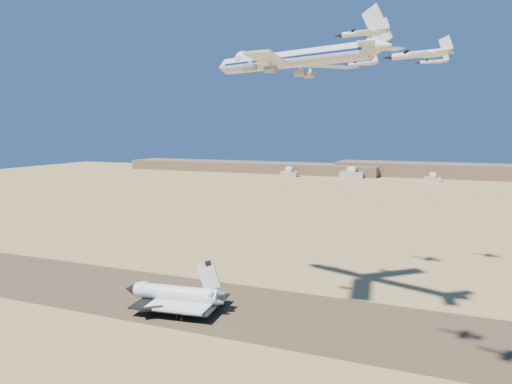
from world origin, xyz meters
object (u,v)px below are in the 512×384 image
at_px(chase_jet_c, 362,64).
at_px(chase_jet_d, 433,62).
at_px(crew_a, 184,315).
at_px(crew_c, 177,316).
at_px(chase_jet_b, 419,54).
at_px(carrier_747, 286,60).
at_px(crew_b, 182,319).
at_px(shuttle, 176,295).
at_px(chase_jet_a, 363,33).

distance_m(chase_jet_c, chase_jet_d, 32.48).
distance_m(crew_a, crew_c, 2.54).
distance_m(chase_jet_b, chase_jet_c, 103.36).
relative_size(crew_a, chase_jet_c, 0.10).
relative_size(carrier_747, crew_b, 45.22).
bearing_deg(crew_b, carrier_747, -41.12).
relative_size(shuttle, crew_b, 23.63).
xyz_separation_m(crew_c, chase_jet_d, (72.64, 91.98, 91.71)).
bearing_deg(carrier_747, crew_b, -107.83).
bearing_deg(chase_jet_d, chase_jet_b, -76.90).
relative_size(crew_a, chase_jet_a, 0.11).
bearing_deg(carrier_747, crew_a, -112.22).
bearing_deg(chase_jet_c, crew_c, -105.24).
distance_m(shuttle, chase_jet_c, 119.82).
bearing_deg(chase_jet_a, chase_jet_c, 114.21).
bearing_deg(chase_jet_c, chase_jet_b, -55.43).
bearing_deg(chase_jet_b, crew_b, -177.42).
distance_m(carrier_747, chase_jet_c, 46.71).
bearing_deg(chase_jet_d, chase_jet_c, -135.43).
bearing_deg(crew_c, carrier_747, -107.47).
height_order(crew_c, chase_jet_b, chase_jet_b).
xyz_separation_m(shuttle, chase_jet_d, (77.82, 84.35, 87.48)).
relative_size(chase_jet_c, chase_jet_d, 1.10).
distance_m(crew_b, chase_jet_b, 111.27).
relative_size(carrier_747, crew_a, 47.65).
xyz_separation_m(shuttle, chase_jet_b, (82.77, -31.48, 75.08)).
distance_m(shuttle, chase_jet_a, 109.81).
xyz_separation_m(carrier_747, crew_b, (-24.63, -32.43, -87.37)).
bearing_deg(chase_jet_c, crew_b, -103.14).
relative_size(crew_b, chase_jet_c, 0.10).
xyz_separation_m(shuttle, chase_jet_a, (69.20, -23.99, 81.82)).
relative_size(shuttle, chase_jet_b, 2.47).
xyz_separation_m(carrier_747, chase_jet_d, (45.19, 61.01, 4.35)).
bearing_deg(chase_jet_b, chase_jet_c, 127.32).
relative_size(chase_jet_b, chase_jet_d, 1.09).
height_order(crew_c, chase_jet_d, chase_jet_d).
relative_size(carrier_747, chase_jet_c, 4.68).
distance_m(chase_jet_a, chase_jet_b, 16.90).
distance_m(crew_a, chase_jet_a, 107.87).
bearing_deg(crew_b, shuttle, 37.47).
bearing_deg(crew_b, chase_jet_c, -33.56).
xyz_separation_m(crew_a, chase_jet_b, (75.93, -25.76, 79.36)).
xyz_separation_m(crew_b, crew_c, (-2.83, 1.46, 0.00)).
height_order(crew_b, chase_jet_d, chase_jet_d).
height_order(carrier_747, chase_jet_d, carrier_747).
relative_size(carrier_747, chase_jet_a, 5.28).
bearing_deg(crew_c, crew_a, -106.75).
bearing_deg(chase_jet_a, crew_a, 176.42).
bearing_deg(shuttle, carrier_747, 28.18).
relative_size(chase_jet_a, chase_jet_b, 0.90).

